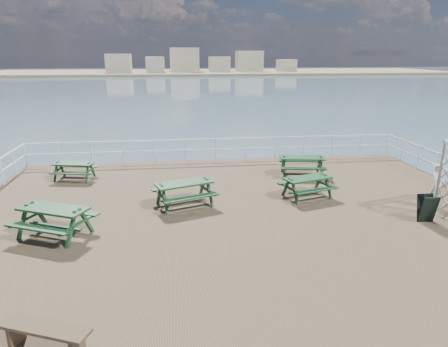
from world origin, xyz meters
TOP-DOWN VIEW (x-y plane):
  - ground at (0.00, 0.00)m, footprint 18.00×14.00m
  - sea_backdrop at (12.54, 134.07)m, footprint 300.00×300.00m
  - railing at (-0.07, 2.57)m, footprint 17.77×13.76m
  - picnic_table_a at (-6.18, 4.54)m, footprint 1.84×1.60m
  - picnic_table_b at (-1.70, 0.97)m, footprint 2.34×2.12m
  - picnic_table_c at (3.39, 3.91)m, footprint 2.09×1.79m
  - picnic_table_d at (-5.46, -0.97)m, footprint 2.48×2.30m
  - picnic_table_e at (2.76, 1.26)m, footprint 2.07×1.84m
  - flat_bench_far at (-4.32, -5.80)m, footprint 1.71×1.01m
  - sandwich_board at (5.72, -1.36)m, footprint 0.54×0.41m
  - person at (6.73, -0.28)m, footprint 0.66×0.59m

SIDE VIEW (x-z plane):
  - sea_backdrop at x=12.54m, z-range -5.11..4.09m
  - ground at x=0.00m, z-range -0.30..0.00m
  - flat_bench_far at x=-4.32m, z-range 0.12..0.61m
  - sandwich_board at x=5.72m, z-range -0.01..0.87m
  - picnic_table_a at x=-6.18m, z-range 0.11..0.89m
  - picnic_table_e at x=2.76m, z-range 0.12..0.96m
  - picnic_table_c at x=3.39m, z-range 0.13..1.04m
  - picnic_table_b at x=-1.70m, z-range 0.13..1.07m
  - picnic_table_d at x=-5.46m, z-range 0.14..1.10m
  - person at x=6.73m, z-range 0.00..1.53m
  - railing at x=-0.07m, z-range 0.32..1.42m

